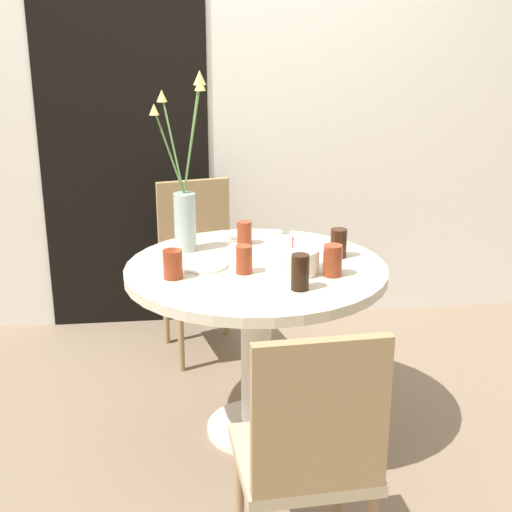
% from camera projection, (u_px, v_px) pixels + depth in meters
% --- Properties ---
extents(ground_plane, '(16.00, 16.00, 0.00)m').
position_uv_depth(ground_plane, '(256.00, 430.00, 3.04)').
color(ground_plane, '#7A6651').
extents(wall_back, '(8.00, 0.05, 2.60)m').
position_uv_depth(wall_back, '(229.00, 91.00, 3.82)').
color(wall_back, silver).
rests_on(wall_back, ground_plane).
extents(doorway_panel, '(0.90, 0.01, 2.05)m').
position_uv_depth(doorway_panel, '(124.00, 145.00, 3.82)').
color(doorway_panel, black).
rests_on(doorway_panel, ground_plane).
extents(dining_table, '(1.03, 1.03, 0.75)m').
position_uv_depth(dining_table, '(256.00, 300.00, 2.85)').
color(dining_table, beige).
rests_on(dining_table, ground_plane).
extents(chair_right_flank, '(0.48, 0.48, 0.88)m').
position_uv_depth(chair_right_flank, '(200.00, 259.00, 3.68)').
color(chair_right_flank, tan).
rests_on(chair_right_flank, ground_plane).
extents(chair_near_front, '(0.42, 0.42, 0.88)m').
position_uv_depth(chair_near_front, '(310.00, 448.00, 2.06)').
color(chair_near_front, tan).
rests_on(chair_near_front, ground_plane).
extents(birthday_cake, '(0.21, 0.21, 0.14)m').
position_uv_depth(birthday_cake, '(292.00, 260.00, 2.72)').
color(birthday_cake, white).
rests_on(birthday_cake, dining_table).
extents(flower_vase, '(0.23, 0.20, 0.73)m').
position_uv_depth(flower_vase, '(185.00, 197.00, 2.94)').
color(flower_vase, '#9EB2AD').
rests_on(flower_vase, dining_table).
extents(side_plate, '(0.20, 0.20, 0.01)m').
position_uv_depth(side_plate, '(203.00, 265.00, 2.80)').
color(side_plate, silver).
rests_on(side_plate, dining_table).
extents(drink_glass_0, '(0.07, 0.07, 0.12)m').
position_uv_depth(drink_glass_0, '(338.00, 243.00, 2.89)').
color(drink_glass_0, '#33190C').
rests_on(drink_glass_0, dining_table).
extents(drink_glass_1, '(0.06, 0.06, 0.11)m').
position_uv_depth(drink_glass_1, '(244.00, 259.00, 2.71)').
color(drink_glass_1, maroon).
rests_on(drink_glass_1, dining_table).
extents(drink_glass_2, '(0.07, 0.07, 0.12)m').
position_uv_depth(drink_glass_2, '(333.00, 260.00, 2.68)').
color(drink_glass_2, maroon).
rests_on(drink_glass_2, dining_table).
extents(drink_glass_3, '(0.07, 0.07, 0.11)m').
position_uv_depth(drink_glass_3, '(173.00, 264.00, 2.66)').
color(drink_glass_3, maroon).
rests_on(drink_glass_3, dining_table).
extents(drink_glass_4, '(0.06, 0.06, 0.10)m').
position_uv_depth(drink_glass_4, '(244.00, 233.00, 3.06)').
color(drink_glass_4, maroon).
rests_on(drink_glass_4, dining_table).
extents(drink_glass_5, '(0.07, 0.07, 0.13)m').
position_uv_depth(drink_glass_5, '(300.00, 272.00, 2.54)').
color(drink_glass_5, black).
rests_on(drink_glass_5, dining_table).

